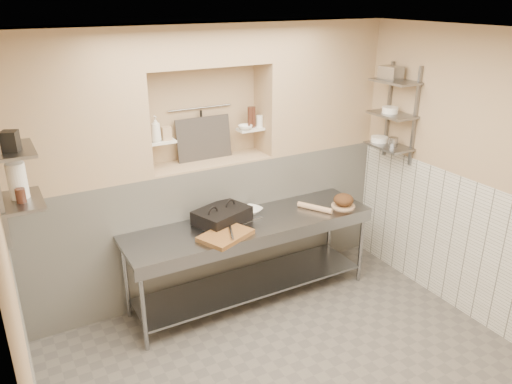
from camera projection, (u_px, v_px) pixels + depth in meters
floor at (296, 377)px, 4.35m from camera, size 4.00×3.90×0.10m
ceiling at (309, 27)px, 3.26m from camera, size 4.00×3.90×0.10m
wall_left at (6, 301)px, 2.89m from camera, size 0.10×3.90×2.80m
wall_right at (482, 181)px, 4.72m from camera, size 0.10×3.90×2.80m
wall_back at (199, 156)px, 5.43m from camera, size 4.00×0.10×2.80m
backwall_lower at (211, 223)px, 5.49m from camera, size 4.00×0.40×1.40m
alcove_sill at (209, 162)px, 5.22m from camera, size 1.30×0.40×0.02m
backwall_pillar_left at (67, 110)px, 4.37m from camera, size 1.35×0.40×1.40m
backwall_pillar_right at (315, 85)px, 5.56m from camera, size 1.35×0.40×1.40m
backwall_header at (204, 44)px, 4.78m from camera, size 1.30×0.40×0.40m
wainscot_right at (466, 248)px, 4.96m from camera, size 0.02×3.90×1.40m
alcove_shelf_left at (161, 142)px, 4.89m from camera, size 0.28×0.16×0.02m
alcove_shelf_right at (250, 129)px, 5.34m from camera, size 0.28×0.16×0.02m
utensil_rail at (200, 108)px, 5.16m from camera, size 0.70×0.02×0.02m
hanging_steel at (201, 124)px, 5.21m from camera, size 0.02×0.02×0.30m
splash_panel at (204, 138)px, 5.22m from camera, size 0.60×0.08×0.45m
wall_shelf_left_lower at (21, 201)px, 3.76m from camera, size 0.30×0.50×0.02m
wall_shelf_left_upper at (12, 150)px, 3.61m from camera, size 0.30×0.50×0.03m
shelf_rail_right_a at (388, 110)px, 5.54m from camera, size 0.03×0.03×1.05m
shelf_rail_right_b at (415, 117)px, 5.21m from camera, size 0.03×0.03×1.05m
wall_shelf_right_lower at (389, 146)px, 5.45m from camera, size 0.30×0.50×0.02m
wall_shelf_right_mid at (392, 115)px, 5.31m from camera, size 0.30×0.50×0.02m
wall_shelf_right_upper at (395, 82)px, 5.18m from camera, size 0.30×0.50×0.03m
prep_table at (251, 245)px, 5.14m from camera, size 2.60×0.70×0.90m
panini_press at (222, 216)px, 5.02m from camera, size 0.62×0.53×0.14m
cutting_board at (226, 235)px, 4.72m from camera, size 0.58×0.50×0.04m
knife_blade at (252, 221)px, 4.97m from camera, size 0.24×0.07×0.01m
tongs at (231, 232)px, 4.70m from camera, size 0.12×0.27×0.03m
mixing_bowl at (251, 211)px, 5.25m from camera, size 0.29×0.29×0.05m
rolling_pin at (315, 208)px, 5.31m from camera, size 0.25×0.36×0.06m
bread_board at (343, 206)px, 5.41m from camera, size 0.26×0.26×0.01m
bread_loaf at (344, 200)px, 5.38m from camera, size 0.22×0.22×0.13m
bottle_soap at (156, 129)px, 4.80m from camera, size 0.10×0.10×0.25m
jar_alcove at (166, 133)px, 4.89m from camera, size 0.09×0.09×0.13m
bowl_alcove at (245, 127)px, 5.27m from camera, size 0.19×0.19×0.05m
condiment_a at (253, 117)px, 5.33m from camera, size 0.06×0.06×0.22m
condiment_b at (250, 117)px, 5.30m from camera, size 0.06×0.06×0.23m
condiment_c at (260, 121)px, 5.37m from camera, size 0.07×0.07×0.12m
jug_left at (17, 181)px, 3.74m from camera, size 0.14×0.14×0.28m
jar_left at (21, 196)px, 3.69m from camera, size 0.07×0.07×0.11m
box_left_upper at (10, 141)px, 3.51m from camera, size 0.14×0.14×0.15m
bowl_right at (379, 139)px, 5.56m from camera, size 0.19×0.19×0.06m
canister_right at (393, 142)px, 5.37m from camera, size 0.10×0.10×0.10m
bowl_right_mid at (390, 110)px, 5.33m from camera, size 0.17×0.17×0.06m
basket_right at (391, 73)px, 5.22m from camera, size 0.20×0.23×0.14m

